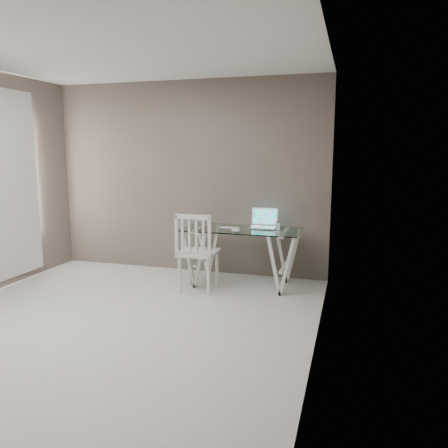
# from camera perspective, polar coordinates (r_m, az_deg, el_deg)

# --- Properties ---
(room) EXTENTS (4.50, 4.52, 2.71)m
(room) POSITION_cam_1_polar(r_m,az_deg,el_deg) (4.28, -16.63, 8.91)
(room) COLOR beige
(room) RESTS_ON ground
(desk) EXTENTS (1.50, 0.70, 0.75)m
(desk) POSITION_cam_1_polar(r_m,az_deg,el_deg) (5.67, 2.32, -4.24)
(desk) COLOR silver
(desk) RESTS_ON ground
(chair) EXTENTS (0.47, 0.47, 1.00)m
(chair) POSITION_cam_1_polar(r_m,az_deg,el_deg) (5.34, -3.63, -3.28)
(chair) COLOR silver
(chair) RESTS_ON ground
(laptop) EXTENTS (0.35, 0.31, 0.24)m
(laptop) POSITION_cam_1_polar(r_m,az_deg,el_deg) (5.70, 5.16, 0.13)
(laptop) COLOR silver
(laptop) RESTS_ON desk
(keyboard) EXTENTS (0.27, 0.12, 0.01)m
(keyboard) POSITION_cam_1_polar(r_m,az_deg,el_deg) (5.63, 0.74, -0.51)
(keyboard) COLOR silver
(keyboard) RESTS_ON desk
(mouse) EXTENTS (0.11, 0.07, 0.04)m
(mouse) POSITION_cam_1_polar(r_m,az_deg,el_deg) (5.37, 1.54, -0.85)
(mouse) COLOR silver
(mouse) RESTS_ON desk
(phone_dock) EXTENTS (0.07, 0.07, 0.12)m
(phone_dock) POSITION_cam_1_polar(r_m,az_deg,el_deg) (5.39, 7.07, -0.71)
(phone_dock) COLOR white
(phone_dock) RESTS_ON desk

